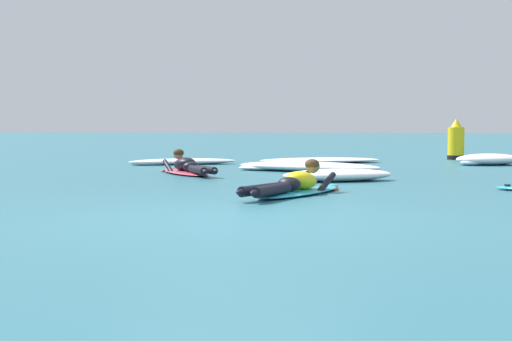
{
  "coord_description": "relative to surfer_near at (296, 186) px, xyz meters",
  "views": [
    {
      "loc": [
        1.12,
        -7.96,
        1.02
      ],
      "look_at": [
        -0.33,
        5.12,
        0.19
      ],
      "focal_mm": 53.14,
      "sensor_mm": 36.0,
      "label": 1
    }
  ],
  "objects": [
    {
      "name": "whitewater_front",
      "position": [
        0.59,
        2.64,
        -0.03
      ],
      "size": [
        2.17,
        1.48,
        0.22
      ],
      "color": "white",
      "rests_on": "ground"
    },
    {
      "name": "surfer_far",
      "position": [
        -2.39,
        4.06,
        0.0
      ],
      "size": [
        1.65,
        2.35,
        0.53
      ],
      "color": "#E54C66",
      "rests_on": "ground"
    },
    {
      "name": "whitewater_back",
      "position": [
        0.13,
        8.75,
        -0.07
      ],
      "size": [
        3.33,
        1.96,
        0.13
      ],
      "color": "white",
      "rests_on": "ground"
    },
    {
      "name": "whitewater_mid_right",
      "position": [
        -3.2,
        7.55,
        -0.06
      ],
      "size": [
        2.71,
        1.6,
        0.15
      ],
      "color": "white",
      "rests_on": "ground"
    },
    {
      "name": "whitewater_mid_left",
      "position": [
        4.23,
        8.2,
        -0.0
      ],
      "size": [
        1.86,
        1.41,
        0.28
      ],
      "color": "white",
      "rests_on": "ground"
    },
    {
      "name": "whitewater_far_band",
      "position": [
        -0.04,
        5.31,
        -0.04
      ],
      "size": [
        3.34,
        2.04,
        0.21
      ],
      "color": "white",
      "rests_on": "ground"
    },
    {
      "name": "surfer_near",
      "position": [
        0.0,
        0.0,
        0.0
      ],
      "size": [
        1.49,
        2.59,
        0.55
      ],
      "color": "#2DB2D1",
      "rests_on": "ground"
    },
    {
      "name": "channel_marker_buoy",
      "position": [
        3.84,
        10.91,
        0.33
      ],
      "size": [
        0.47,
        0.47,
        1.14
      ],
      "color": "yellow",
      "rests_on": "ground"
    },
    {
      "name": "ground_plane",
      "position": [
        -0.5,
        7.28,
        -0.13
      ],
      "size": [
        120.0,
        120.0,
        0.0
      ],
      "primitive_type": "plane",
      "color": "#2D6B7A"
    }
  ]
}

